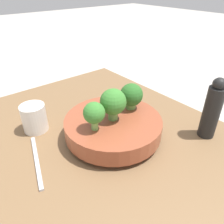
{
  "coord_description": "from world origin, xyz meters",
  "views": [
    {
      "loc": [
        0.39,
        -0.3,
        0.44
      ],
      "look_at": [
        -0.0,
        0.03,
        0.12
      ],
      "focal_mm": 35.0,
      "sensor_mm": 36.0,
      "label": 1
    }
  ],
  "objects": [
    {
      "name": "broccoli_floret_front",
      "position": [
        0.01,
        -0.04,
        0.15
      ],
      "size": [
        0.06,
        0.06,
        0.08
      ],
      "color": "#7AB256",
      "rests_on": "bowl"
    },
    {
      "name": "pepper_mill",
      "position": [
        0.17,
        0.24,
        0.13
      ],
      "size": [
        0.05,
        0.05,
        0.18
      ],
      "color": "black",
      "rests_on": "table"
    },
    {
      "name": "bowl",
      "position": [
        -0.0,
        0.03,
        0.08
      ],
      "size": [
        0.27,
        0.27,
        0.06
      ],
      "color": "brown",
      "rests_on": "table"
    },
    {
      "name": "cup",
      "position": [
        -0.17,
        -0.13,
        0.08
      ],
      "size": [
        0.07,
        0.07,
        0.08
      ],
      "color": "silver",
      "rests_on": "table"
    },
    {
      "name": "fork",
      "position": [
        -0.04,
        -0.19,
        0.04
      ],
      "size": [
        0.19,
        0.07,
        0.01
      ],
      "color": "#B2B2B7",
      "rests_on": "table"
    },
    {
      "name": "broccoli_floret_back",
      "position": [
        -0.01,
        0.11,
        0.14
      ],
      "size": [
        0.07,
        0.07,
        0.08
      ],
      "color": "#6BA34C",
      "rests_on": "bowl"
    },
    {
      "name": "ground_plane",
      "position": [
        0.0,
        0.0,
        0.0
      ],
      "size": [
        6.0,
        6.0,
        0.0
      ],
      "primitive_type": "plane",
      "color": "#ADA89E"
    },
    {
      "name": "broccoli_floret_center",
      "position": [
        -0.0,
        0.03,
        0.15
      ],
      "size": [
        0.07,
        0.07,
        0.09
      ],
      "color": "#609347",
      "rests_on": "bowl"
    },
    {
      "name": "table",
      "position": [
        0.0,
        0.0,
        0.02
      ],
      "size": [
        0.93,
        0.7,
        0.04
      ],
      "color": "brown",
      "rests_on": "ground_plane"
    }
  ]
}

